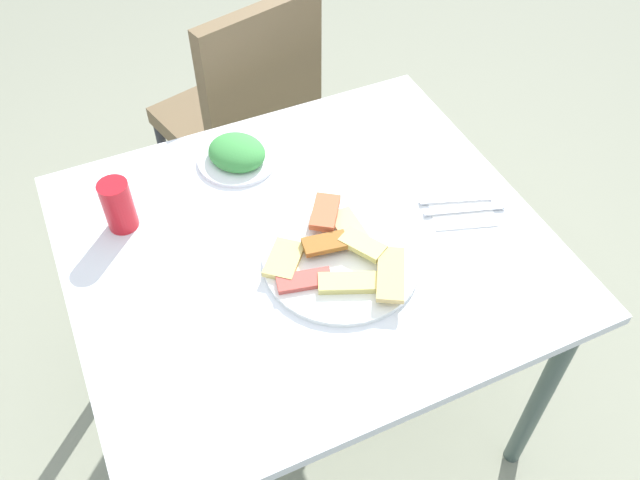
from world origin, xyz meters
name	(u,v)px	position (x,y,z in m)	size (l,w,h in m)	color
ground_plane	(310,400)	(0.00, 0.00, 0.00)	(6.00, 6.00, 0.00)	gray
dining_table	(307,265)	(0.00, 0.00, 0.64)	(1.01, 0.90, 0.72)	white
dining_chair	(246,109)	(0.13, 0.77, 0.50)	(0.51, 0.52, 0.89)	brown
pide_platter	(340,258)	(0.04, -0.08, 0.73)	(0.33, 0.34, 0.05)	white
salad_plate_greens	(237,154)	(-0.05, 0.31, 0.74)	(0.19, 0.19, 0.06)	white
soda_can	(118,205)	(-0.35, 0.21, 0.78)	(0.07, 0.07, 0.12)	red
paper_napkin	(460,206)	(0.36, -0.05, 0.72)	(0.14, 0.14, 0.00)	white
fork	(464,210)	(0.36, -0.07, 0.72)	(0.19, 0.01, 0.01)	silver
spoon	(456,200)	(0.36, -0.03, 0.72)	(0.17, 0.02, 0.01)	silver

